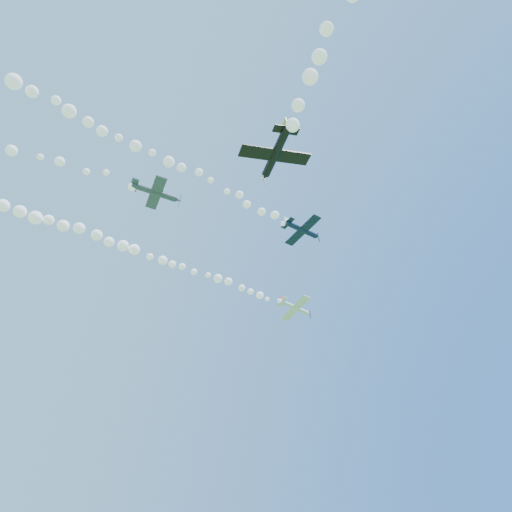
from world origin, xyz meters
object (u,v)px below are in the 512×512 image
plane_navy (302,230)px  plane_black (275,154)px  plane_grey (156,193)px  plane_white (295,308)px

plane_navy → plane_black: 27.21m
plane_grey → plane_navy: bearing=0.9°
plane_navy → plane_black: (-16.62, -17.07, -13.15)m
plane_black → plane_white: bearing=-26.0°
plane_white → plane_black: 52.77m
plane_white → plane_black: size_ratio=1.16×
plane_grey → plane_black: size_ratio=1.03×
plane_white → plane_grey: bearing=-152.3°
plane_grey → plane_black: plane_grey is taller
plane_white → plane_black: plane_white is taller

